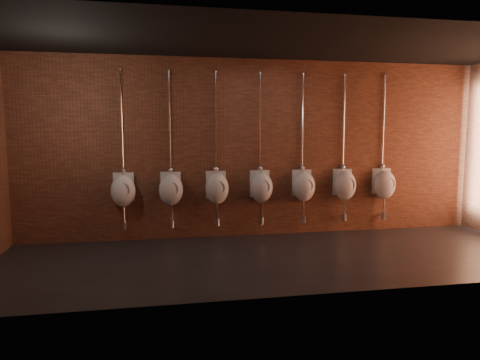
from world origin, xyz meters
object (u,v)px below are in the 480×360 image
(urinal_6, at_px, (384,184))
(urinal_3, at_px, (261,187))
(urinal_5, at_px, (345,185))
(urinal_2, at_px, (217,188))
(urinal_0, at_px, (123,190))
(urinal_1, at_px, (171,189))
(urinal_4, at_px, (304,186))

(urinal_6, bearing_deg, urinal_3, 180.00)
(urinal_5, bearing_deg, urinal_3, 180.00)
(urinal_2, distance_m, urinal_3, 0.81)
(urinal_2, xyz_separation_m, urinal_5, (2.42, 0.00, 0.00))
(urinal_2, bearing_deg, urinal_6, 0.00)
(urinal_0, xyz_separation_m, urinal_3, (2.42, 0.00, 0.00))
(urinal_1, distance_m, urinal_5, 3.22)
(urinal_0, height_order, urinal_5, same)
(urinal_2, bearing_deg, urinal_0, 180.00)
(urinal_3, bearing_deg, urinal_1, 180.00)
(urinal_1, height_order, urinal_6, same)
(urinal_3, height_order, urinal_5, same)
(urinal_3, relative_size, urinal_4, 1.00)
(urinal_1, distance_m, urinal_2, 0.81)
(urinal_2, distance_m, urinal_6, 3.22)
(urinal_4, bearing_deg, urinal_0, 180.00)
(urinal_1, bearing_deg, urinal_2, 0.00)
(urinal_0, relative_size, urinal_2, 1.00)
(urinal_3, distance_m, urinal_5, 1.61)
(urinal_0, distance_m, urinal_4, 3.22)
(urinal_1, bearing_deg, urinal_3, 0.00)
(urinal_0, height_order, urinal_1, same)
(urinal_2, height_order, urinal_4, same)
(urinal_0, xyz_separation_m, urinal_1, (0.81, 0.00, 0.00))
(urinal_0, height_order, urinal_4, same)
(urinal_2, height_order, urinal_6, same)
(urinal_3, distance_m, urinal_6, 2.42)
(urinal_0, bearing_deg, urinal_1, 0.00)
(urinal_0, relative_size, urinal_3, 1.00)
(urinal_0, bearing_deg, urinal_6, 0.00)
(urinal_2, height_order, urinal_5, same)
(urinal_3, xyz_separation_m, urinal_4, (0.81, 0.00, 0.00))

